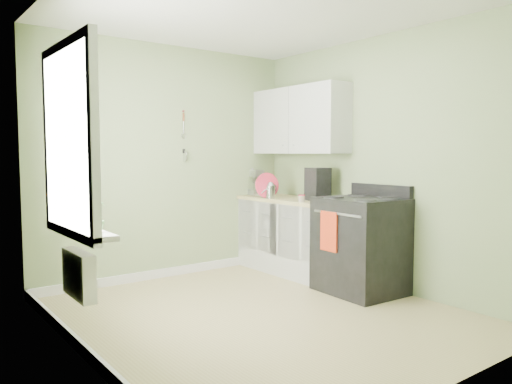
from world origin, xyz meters
TOP-DOWN VIEW (x-y plane):
  - floor at (0.00, 0.00)m, footprint 3.20×3.60m
  - ceiling at (0.00, 0.00)m, footprint 3.20×3.60m
  - wall_back at (0.00, 1.81)m, footprint 3.20×0.02m
  - wall_left at (-1.61, 0.00)m, footprint 0.02×3.60m
  - wall_right at (1.61, 0.00)m, footprint 0.02×3.60m
  - base_cabinets at (1.30, 1.00)m, footprint 0.60×1.60m
  - countertop at (1.29, 1.00)m, footprint 0.64×1.60m
  - upper_cabinets at (1.43, 1.10)m, footprint 0.35×1.40m
  - window at (-1.58, 0.30)m, footprint 0.06×1.14m
  - window_sill at (-1.51, 0.30)m, footprint 0.18×1.14m
  - radiator at (-1.54, 0.25)m, footprint 0.12×0.50m
  - wall_utensils at (0.20, 1.78)m, footprint 0.02×0.14m
  - stove at (1.28, -0.03)m, footprint 0.76×0.85m
  - stand_mixer at (1.23, 1.74)m, footprint 0.23×0.32m
  - kettle at (1.05, 1.20)m, footprint 0.19×0.11m
  - coffee_maker at (1.32, 0.67)m, footprint 0.25×0.27m
  - red_tray at (1.05, 1.26)m, footprint 0.31×0.12m
  - jar at (1.05, 0.64)m, footprint 0.08×0.08m
  - plant_a at (-1.50, -0.07)m, footprint 0.17×0.19m
  - plant_b at (-1.50, 0.32)m, footprint 0.19×0.21m
  - plant_c at (-1.50, 0.61)m, footprint 0.17×0.17m

SIDE VIEW (x-z plane):
  - floor at x=0.00m, z-range -0.02..0.00m
  - base_cabinets at x=1.30m, z-range 0.00..0.87m
  - stove at x=1.28m, z-range -0.06..1.07m
  - radiator at x=-1.54m, z-range 0.38..0.73m
  - window_sill at x=-1.51m, z-range 0.86..0.90m
  - countertop at x=1.29m, z-range 0.87..0.91m
  - jar at x=1.05m, z-range 0.91..0.99m
  - kettle at x=1.05m, z-range 0.91..1.11m
  - plant_c at x=-1.50m, z-range 0.90..1.19m
  - plant_a at x=-1.50m, z-range 0.90..1.20m
  - stand_mixer at x=1.23m, z-range 0.88..1.25m
  - plant_b at x=-1.50m, z-range 0.90..1.23m
  - red_tray at x=1.05m, z-range 0.91..1.22m
  - coffee_maker at x=1.32m, z-range 0.90..1.28m
  - wall_back at x=0.00m, z-range 0.00..2.70m
  - wall_left at x=-1.61m, z-range 0.00..2.70m
  - wall_right at x=1.61m, z-range 0.00..2.70m
  - window at x=-1.58m, z-range 0.83..2.27m
  - wall_utensils at x=0.20m, z-range 1.27..1.85m
  - upper_cabinets at x=1.43m, z-range 1.45..2.25m
  - ceiling at x=0.00m, z-range 2.70..2.72m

